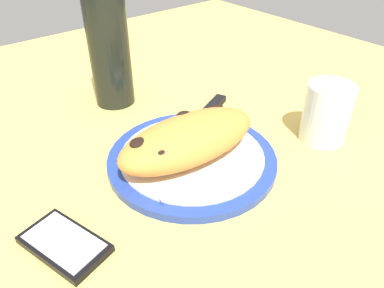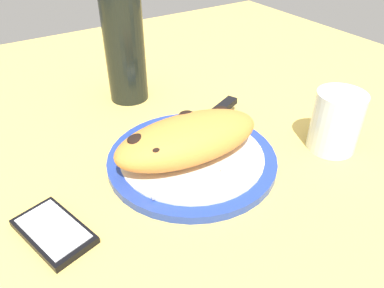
# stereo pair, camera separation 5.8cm
# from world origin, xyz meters

# --- Properties ---
(ground_plane) EXTENTS (1.50, 1.50, 0.03)m
(ground_plane) POSITION_xyz_m (0.00, 0.00, -0.01)
(ground_plane) COLOR #DBB756
(plate) EXTENTS (0.27, 0.27, 0.02)m
(plate) POSITION_xyz_m (0.00, 0.00, 0.01)
(plate) COLOR #233D99
(plate) RESTS_ON ground_plane
(calzone) EXTENTS (0.24, 0.12, 0.06)m
(calzone) POSITION_xyz_m (-0.01, 0.00, 0.05)
(calzone) COLOR orange
(calzone) RESTS_ON plate
(fork) EXTENTS (0.15, 0.04, 0.00)m
(fork) POSITION_xyz_m (-0.01, -0.07, 0.02)
(fork) COLOR silver
(fork) RESTS_ON plate
(knife) EXTENTS (0.24, 0.11, 0.01)m
(knife) POSITION_xyz_m (0.08, 0.07, 0.02)
(knife) COLOR silver
(knife) RESTS_ON plate
(smartphone) EXTENTS (0.09, 0.12, 0.01)m
(smartphone) POSITION_xyz_m (-0.23, -0.03, 0.01)
(smartphone) COLOR black
(smartphone) RESTS_ON ground_plane
(water_glass) EXTENTS (0.08, 0.08, 0.10)m
(water_glass) POSITION_xyz_m (0.22, -0.09, 0.05)
(water_glass) COLOR silver
(water_glass) RESTS_ON ground_plane
(wine_bottle) EXTENTS (0.08, 0.08, 0.30)m
(wine_bottle) POSITION_xyz_m (0.01, 0.26, 0.12)
(wine_bottle) COLOR black
(wine_bottle) RESTS_ON ground_plane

